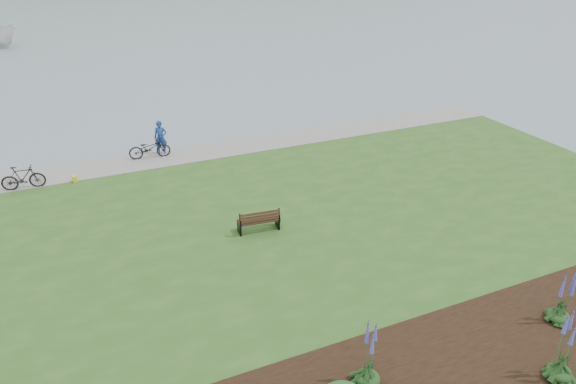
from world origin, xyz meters
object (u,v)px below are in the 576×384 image
(park_bench, at_px, (259,220))
(sailboat, at_px, (0,46))
(bicycle_a, at_px, (149,148))
(person, at_px, (160,135))

(park_bench, xyz_separation_m, sailboat, (-10.87, 46.24, -0.86))
(park_bench, relative_size, bicycle_a, 0.78)
(bicycle_a, xyz_separation_m, sailboat, (-8.53, 37.65, -0.91))
(person, bearing_deg, park_bench, -60.50)
(park_bench, distance_m, sailboat, 47.51)
(person, xyz_separation_m, bicycle_a, (-0.63, -0.30, -0.48))
(sailboat, bearing_deg, bicycle_a, -110.37)
(park_bench, height_order, person, person)
(person, height_order, sailboat, sailboat)
(bicycle_a, distance_m, sailboat, 38.62)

